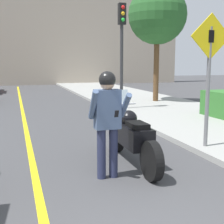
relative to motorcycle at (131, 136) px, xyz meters
The scene contains 7 objects.
road_center_line 3.14m from the motorcycle, 124.17° to the left, with size 0.12×36.00×0.01m.
building_backdrop 22.97m from the motorcycle, 92.89° to the left, with size 28.00×1.20×9.35m.
motorcycle is the anchor object (origin of this frame).
person_biker 1.00m from the motorcycle, 137.66° to the right, with size 0.59×0.47×1.71m.
crossing_sign 2.16m from the motorcycle, ahead, with size 0.91×0.08×2.69m.
traffic_light 6.67m from the motorcycle, 72.50° to the left, with size 0.26×0.30×3.87m.
street_tree 9.48m from the motorcycle, 61.85° to the left, with size 2.59×2.59×5.11m.
Camera 1 is at (-0.85, -1.74, 1.83)m, focal length 50.00 mm.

